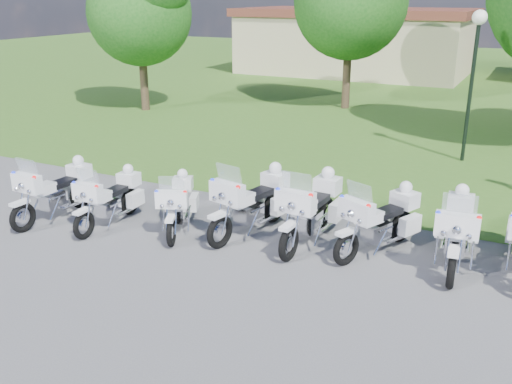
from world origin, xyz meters
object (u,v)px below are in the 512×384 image
at_px(motorcycle_6, 457,230).
at_px(lamp_post, 476,50).
at_px(motorcycle_1, 111,198).
at_px(motorcycle_2, 178,203).
at_px(motorcycle_0, 56,190).
at_px(motorcycle_5, 381,220).
at_px(motorcycle_3, 253,201).
at_px(motorcycle_4, 312,209).

bearing_deg(motorcycle_6, lamp_post, -88.71).
xyz_separation_m(motorcycle_1, motorcycle_2, (1.55, 0.43, -0.02)).
distance_m(motorcycle_0, motorcycle_6, 8.92).
bearing_deg(motorcycle_1, motorcycle_0, 8.12).
relative_size(motorcycle_6, lamp_post, 0.55).
xyz_separation_m(motorcycle_5, lamp_post, (0.57, 7.78, 2.74)).
bearing_deg(motorcycle_2, motorcycle_5, 167.59).
height_order(motorcycle_5, lamp_post, lamp_post).
bearing_deg(lamp_post, motorcycle_2, -119.41).
bearing_deg(motorcycle_3, motorcycle_2, 33.22).
xyz_separation_m(motorcycle_0, motorcycle_2, (2.96, 0.68, -0.07)).
bearing_deg(lamp_post, motorcycle_1, -125.28).
distance_m(motorcycle_0, motorcycle_4, 6.03).
xyz_separation_m(motorcycle_0, lamp_post, (7.86, 9.37, 2.74)).
relative_size(motorcycle_4, motorcycle_6, 1.04).
bearing_deg(lamp_post, motorcycle_5, -94.17).
bearing_deg(motorcycle_5, motorcycle_0, 35.65).
relative_size(motorcycle_3, motorcycle_4, 0.98).
xyz_separation_m(motorcycle_2, motorcycle_3, (1.56, 0.60, 0.12)).
relative_size(motorcycle_1, motorcycle_5, 0.98).
distance_m(motorcycle_1, motorcycle_5, 6.04).
bearing_deg(motorcycle_4, motorcycle_2, 16.80).
height_order(motorcycle_1, motorcycle_6, motorcycle_6).
bearing_deg(motorcycle_4, motorcycle_3, 8.14).
bearing_deg(motorcycle_6, motorcycle_4, -0.09).
height_order(motorcycle_3, motorcycle_6, motorcycle_3).
relative_size(motorcycle_1, motorcycle_3, 0.88).
xyz_separation_m(motorcycle_2, motorcycle_4, (2.90, 0.74, 0.12)).
height_order(motorcycle_5, motorcycle_6, motorcycle_6).
bearing_deg(motorcycle_3, motorcycle_4, -162.40).
relative_size(motorcycle_0, lamp_post, 0.53).
height_order(motorcycle_3, lamp_post, lamp_post).
xyz_separation_m(motorcycle_3, motorcycle_5, (2.77, 0.30, -0.04)).
xyz_separation_m(motorcycle_1, motorcycle_6, (7.36, 1.44, 0.08)).
bearing_deg(motorcycle_0, motorcycle_6, -166.88).
relative_size(motorcycle_1, motorcycle_4, 0.86).
bearing_deg(lamp_post, motorcycle_6, -83.30).
bearing_deg(motorcycle_1, motorcycle_5, -169.10).
height_order(motorcycle_2, motorcycle_6, motorcycle_6).
relative_size(motorcycle_2, motorcycle_4, 0.78).
xyz_separation_m(motorcycle_0, motorcycle_6, (8.76, 1.69, 0.03)).
xyz_separation_m(motorcycle_5, motorcycle_6, (1.47, 0.10, 0.02)).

